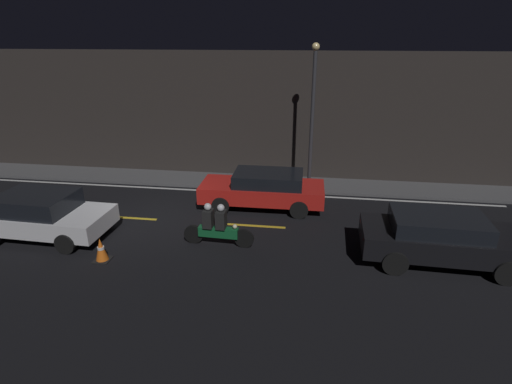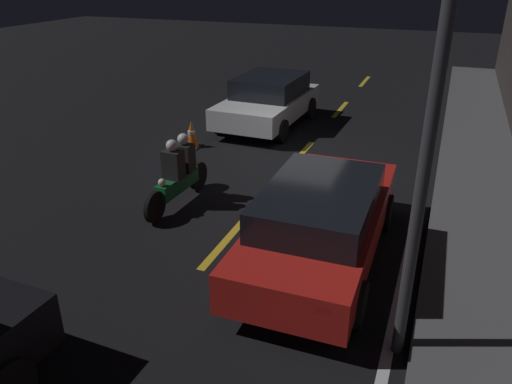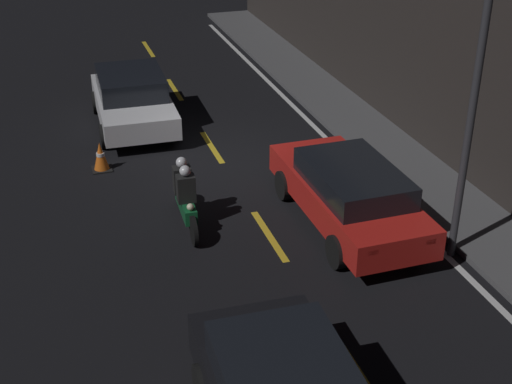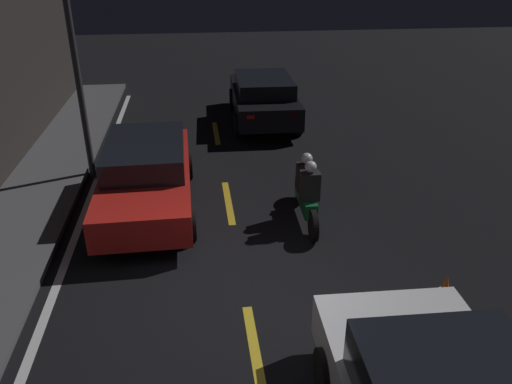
% 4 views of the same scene
% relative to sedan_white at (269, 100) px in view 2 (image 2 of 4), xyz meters
% --- Properties ---
extents(ground_plane, '(56.00, 56.00, 0.00)m').
position_rel_sedan_white_xyz_m(ground_plane, '(3.06, 1.61, -0.75)').
color(ground_plane, black).
extents(raised_curb, '(28.00, 1.74, 0.12)m').
position_rel_sedan_white_xyz_m(raised_curb, '(3.06, 5.68, -0.69)').
color(raised_curb, '#4C4C4F').
rests_on(raised_curb, ground).
extents(lane_dash_a, '(2.00, 0.14, 0.01)m').
position_rel_sedan_white_xyz_m(lane_dash_a, '(-6.94, 1.61, -0.75)').
color(lane_dash_a, gold).
rests_on(lane_dash_a, ground).
extents(lane_dash_b, '(2.00, 0.14, 0.01)m').
position_rel_sedan_white_xyz_m(lane_dash_b, '(-2.44, 1.61, -0.75)').
color(lane_dash_b, gold).
rests_on(lane_dash_b, ground).
extents(lane_dash_c, '(2.00, 0.14, 0.01)m').
position_rel_sedan_white_xyz_m(lane_dash_c, '(2.06, 1.61, -0.75)').
color(lane_dash_c, gold).
rests_on(lane_dash_c, ground).
extents(lane_dash_d, '(2.00, 0.14, 0.01)m').
position_rel_sedan_white_xyz_m(lane_dash_d, '(6.56, 1.61, -0.75)').
color(lane_dash_d, gold).
rests_on(lane_dash_d, ground).
extents(lane_solid_kerb, '(25.20, 0.14, 0.01)m').
position_rel_sedan_white_xyz_m(lane_solid_kerb, '(3.06, 4.56, -0.75)').
color(lane_solid_kerb, silver).
rests_on(lane_solid_kerb, ground).
extents(sedan_white, '(4.10, 2.10, 1.42)m').
position_rel_sedan_white_xyz_m(sedan_white, '(0.00, 0.00, 0.00)').
color(sedan_white, silver).
rests_on(sedan_white, ground).
extents(taxi_red, '(4.53, 1.89, 1.36)m').
position_rel_sedan_white_xyz_m(taxi_red, '(6.62, 3.25, -0.01)').
color(taxi_red, red).
rests_on(taxi_red, ground).
extents(motorcycle, '(2.19, 0.39, 1.37)m').
position_rel_sedan_white_xyz_m(motorcycle, '(5.56, 0.16, -0.11)').
color(motorcycle, black).
rests_on(motorcycle, ground).
extents(traffic_cone_near, '(0.46, 0.46, 0.70)m').
position_rel_sedan_white_xyz_m(traffic_cone_near, '(2.53, -1.18, -0.41)').
color(traffic_cone_near, black).
rests_on(traffic_cone_near, ground).
extents(street_lamp, '(0.28, 0.28, 5.76)m').
position_rel_sedan_white_xyz_m(street_lamp, '(8.26, 4.66, 2.49)').
color(street_lamp, '#333338').
rests_on(street_lamp, ground).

